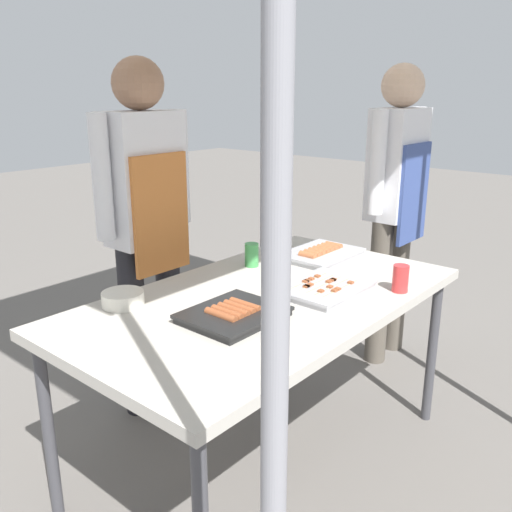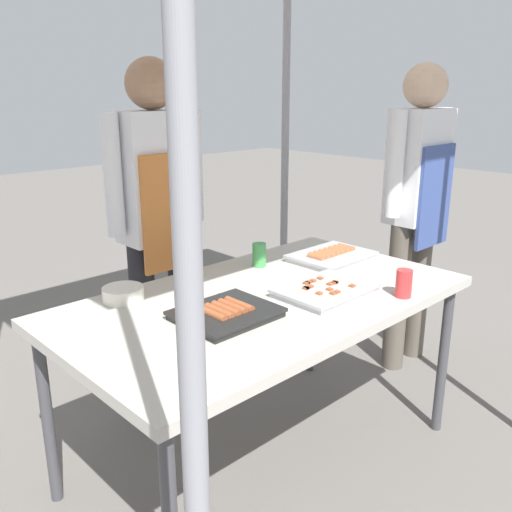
{
  "view_description": "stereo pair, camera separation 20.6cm",
  "coord_description": "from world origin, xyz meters",
  "px_view_note": "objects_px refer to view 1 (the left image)",
  "views": [
    {
      "loc": [
        -1.55,
        -1.27,
        1.52
      ],
      "look_at": [
        0.0,
        0.05,
        0.9
      ],
      "focal_mm": 38.81,
      "sensor_mm": 36.0,
      "label": 1
    },
    {
      "loc": [
        -1.41,
        -1.42,
        1.52
      ],
      "look_at": [
        0.0,
        0.05,
        0.9
      ],
      "focal_mm": 38.81,
      "sensor_mm": 36.0,
      "label": 2
    }
  ],
  "objects_px": {
    "vendor_woman": "(146,211)",
    "customer_nearby": "(396,191)",
    "condiment_bowl": "(123,299)",
    "drink_cup_by_wok": "(401,278)",
    "drink_cup_near_edge": "(252,255)",
    "tray_meat_skewers": "(324,288)",
    "stall_table": "(266,308)",
    "tray_pork_links": "(321,254)",
    "tray_grilled_sausages": "(234,314)"
  },
  "relations": [
    {
      "from": "drink_cup_by_wok",
      "to": "drink_cup_near_edge",
      "type": "bearing_deg",
      "value": 101.61
    },
    {
      "from": "drink_cup_by_wok",
      "to": "vendor_woman",
      "type": "relative_size",
      "value": 0.07
    },
    {
      "from": "tray_grilled_sausages",
      "to": "drink_cup_by_wok",
      "type": "xyz_separation_m",
      "value": [
        0.63,
        -0.31,
        0.04
      ]
    },
    {
      "from": "drink_cup_near_edge",
      "to": "tray_pork_links",
      "type": "bearing_deg",
      "value": -28.48
    },
    {
      "from": "customer_nearby",
      "to": "drink_cup_near_edge",
      "type": "bearing_deg",
      "value": 168.84
    },
    {
      "from": "vendor_woman",
      "to": "drink_cup_by_wok",
      "type": "bearing_deg",
      "value": 109.06
    },
    {
      "from": "tray_pork_links",
      "to": "drink_cup_near_edge",
      "type": "bearing_deg",
      "value": 151.52
    },
    {
      "from": "tray_grilled_sausages",
      "to": "drink_cup_near_edge",
      "type": "xyz_separation_m",
      "value": [
        0.49,
        0.34,
        0.03
      ]
    },
    {
      "from": "tray_grilled_sausages",
      "to": "tray_pork_links",
      "type": "distance_m",
      "value": 0.82
    },
    {
      "from": "tray_grilled_sausages",
      "to": "stall_table",
      "type": "bearing_deg",
      "value": 13.88
    },
    {
      "from": "customer_nearby",
      "to": "tray_grilled_sausages",
      "type": "bearing_deg",
      "value": -174.16
    },
    {
      "from": "condiment_bowl",
      "to": "drink_cup_by_wok",
      "type": "distance_m",
      "value": 1.07
    },
    {
      "from": "condiment_bowl",
      "to": "stall_table",
      "type": "bearing_deg",
      "value": -38.85
    },
    {
      "from": "stall_table",
      "to": "tray_grilled_sausages",
      "type": "distance_m",
      "value": 0.27
    },
    {
      "from": "condiment_bowl",
      "to": "tray_meat_skewers",
      "type": "bearing_deg",
      "value": -39.36
    },
    {
      "from": "customer_nearby",
      "to": "vendor_woman",
      "type": "bearing_deg",
      "value": 153.06
    },
    {
      "from": "drink_cup_near_edge",
      "to": "vendor_woman",
      "type": "height_order",
      "value": "vendor_woman"
    },
    {
      "from": "stall_table",
      "to": "tray_pork_links",
      "type": "relative_size",
      "value": 4.32
    },
    {
      "from": "condiment_bowl",
      "to": "customer_nearby",
      "type": "xyz_separation_m",
      "value": [
        1.64,
        -0.25,
        0.2
      ]
    },
    {
      "from": "condiment_bowl",
      "to": "tray_grilled_sausages",
      "type": "bearing_deg",
      "value": -67.17
    },
    {
      "from": "condiment_bowl",
      "to": "drink_cup_near_edge",
      "type": "height_order",
      "value": "drink_cup_near_edge"
    },
    {
      "from": "stall_table",
      "to": "tray_meat_skewers",
      "type": "xyz_separation_m",
      "value": [
        0.18,
        -0.15,
        0.07
      ]
    },
    {
      "from": "stall_table",
      "to": "customer_nearby",
      "type": "xyz_separation_m",
      "value": [
        1.22,
        0.09,
        0.28
      ]
    },
    {
      "from": "customer_nearby",
      "to": "condiment_bowl",
      "type": "bearing_deg",
      "value": 171.37
    },
    {
      "from": "stall_table",
      "to": "tray_meat_skewers",
      "type": "relative_size",
      "value": 4.38
    },
    {
      "from": "drink_cup_near_edge",
      "to": "condiment_bowl",
      "type": "bearing_deg",
      "value": 175.19
    },
    {
      "from": "stall_table",
      "to": "condiment_bowl",
      "type": "xyz_separation_m",
      "value": [
        -0.42,
        0.34,
        0.08
      ]
    },
    {
      "from": "tray_meat_skewers",
      "to": "customer_nearby",
      "type": "xyz_separation_m",
      "value": [
        1.05,
        0.24,
        0.21
      ]
    },
    {
      "from": "tray_grilled_sausages",
      "to": "drink_cup_by_wok",
      "type": "distance_m",
      "value": 0.7
    },
    {
      "from": "tray_grilled_sausages",
      "to": "customer_nearby",
      "type": "height_order",
      "value": "customer_nearby"
    },
    {
      "from": "condiment_bowl",
      "to": "drink_cup_near_edge",
      "type": "relative_size",
      "value": 1.47
    },
    {
      "from": "stall_table",
      "to": "condiment_bowl",
      "type": "height_order",
      "value": "condiment_bowl"
    },
    {
      "from": "drink_cup_near_edge",
      "to": "vendor_woman",
      "type": "relative_size",
      "value": 0.06
    },
    {
      "from": "drink_cup_by_wok",
      "to": "vendor_woman",
      "type": "xyz_separation_m",
      "value": [
        -0.37,
        1.08,
        0.18
      ]
    },
    {
      "from": "stall_table",
      "to": "condiment_bowl",
      "type": "distance_m",
      "value": 0.55
    },
    {
      "from": "tray_meat_skewers",
      "to": "drink_cup_by_wok",
      "type": "bearing_deg",
      "value": -48.12
    },
    {
      "from": "drink_cup_by_wok",
      "to": "customer_nearby",
      "type": "bearing_deg",
      "value": 28.7
    },
    {
      "from": "customer_nearby",
      "to": "tray_pork_links",
      "type": "bearing_deg",
      "value": 177.72
    },
    {
      "from": "tray_grilled_sausages",
      "to": "drink_cup_near_edge",
      "type": "height_order",
      "value": "drink_cup_near_edge"
    },
    {
      "from": "tray_meat_skewers",
      "to": "customer_nearby",
      "type": "relative_size",
      "value": 0.22
    },
    {
      "from": "drink_cup_near_edge",
      "to": "customer_nearby",
      "type": "bearing_deg",
      "value": -11.16
    },
    {
      "from": "vendor_woman",
      "to": "tray_meat_skewers",
      "type": "bearing_deg",
      "value": 101.48
    },
    {
      "from": "tray_grilled_sausages",
      "to": "vendor_woman",
      "type": "height_order",
      "value": "vendor_woman"
    },
    {
      "from": "drink_cup_by_wok",
      "to": "stall_table",
      "type": "bearing_deg",
      "value": 135.2
    },
    {
      "from": "vendor_woman",
      "to": "customer_nearby",
      "type": "distance_m",
      "value": 1.37
    },
    {
      "from": "condiment_bowl",
      "to": "customer_nearby",
      "type": "height_order",
      "value": "customer_nearby"
    },
    {
      "from": "stall_table",
      "to": "drink_cup_near_edge",
      "type": "relative_size",
      "value": 15.15
    },
    {
      "from": "stall_table",
      "to": "condiment_bowl",
      "type": "bearing_deg",
      "value": 141.15
    },
    {
      "from": "vendor_woman",
      "to": "customer_nearby",
      "type": "xyz_separation_m",
      "value": [
        1.22,
        -0.62,
        -0.01
      ]
    },
    {
      "from": "tray_grilled_sausages",
      "to": "customer_nearby",
      "type": "xyz_separation_m",
      "value": [
        1.48,
        0.15,
        0.21
      ]
    }
  ]
}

